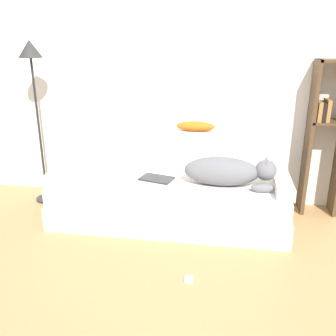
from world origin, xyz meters
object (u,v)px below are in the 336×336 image
bookshelf (326,132)px  power_adapter (189,279)px  laptop (157,179)px  floor_lamp (33,75)px  couch (170,199)px  throw_pillow (195,126)px  dog (228,171)px

bookshelf → power_adapter: bookshelf is taller
laptop → floor_lamp: floor_lamp is taller
couch → laptop: 0.26m
laptop → power_adapter: bearing=-51.1°
throw_pillow → bookshelf: bearing=1.3°
dog → throw_pillow: bearing=127.9°
couch → bookshelf: 1.67m
laptop → throw_pillow: size_ratio=0.90×
dog → bookshelf: 1.08m
couch → dog: (0.55, -0.06, 0.35)m
dog → bookshelf: (0.93, 0.47, 0.29)m
couch → floor_lamp: floor_lamp is taller
bookshelf → floor_lamp: bearing=-176.5°
bookshelf → floor_lamp: floor_lamp is taller
couch → power_adapter: (0.30, -0.99, -0.20)m
dog → throw_pillow: throw_pillow is taller
laptop → bookshelf: bearing=30.3°
dog → throw_pillow: size_ratio=2.15×
laptop → floor_lamp: 1.64m
throw_pillow → laptop: bearing=-128.8°
dog → bookshelf: bearing=27.1°
power_adapter → bookshelf: bearing=49.9°
throw_pillow → floor_lamp: (-1.64, -0.15, 0.50)m
couch → throw_pillow: throw_pillow is taller
laptop → power_adapter: 1.14m
bookshelf → power_adapter: 2.02m
floor_lamp → power_adapter: 2.52m
throw_pillow → power_adapter: throw_pillow is taller
couch → throw_pillow: size_ratio=5.73×
couch → throw_pillow: 0.79m
throw_pillow → power_adapter: (0.10, -1.37, -0.86)m
couch → throw_pillow: (0.21, 0.39, 0.66)m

